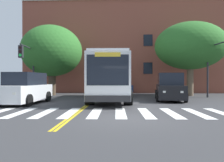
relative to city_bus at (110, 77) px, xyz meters
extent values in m
plane|color=#38383A|center=(1.07, -8.30, -1.88)|extent=(120.00, 120.00, 0.00)
cube|color=white|center=(-4.16, -6.76, -1.88)|extent=(0.59, 3.53, 0.01)
cube|color=white|center=(-2.91, -6.73, -1.88)|extent=(0.59, 3.53, 0.01)
cube|color=white|center=(-1.66, -6.70, -1.88)|extent=(0.59, 3.53, 0.01)
cube|color=white|center=(-0.40, -6.66, -1.88)|extent=(0.59, 3.53, 0.01)
cube|color=white|center=(0.85, -6.63, -1.88)|extent=(0.59, 3.53, 0.01)
cube|color=white|center=(2.10, -6.60, -1.88)|extent=(0.59, 3.53, 0.01)
cube|color=white|center=(3.36, -6.57, -1.88)|extent=(0.59, 3.53, 0.01)
cube|color=white|center=(4.61, -6.54, -1.88)|extent=(0.59, 3.53, 0.01)
cube|color=white|center=(5.86, -6.50, -1.88)|extent=(0.59, 3.53, 0.01)
cube|color=gold|center=(-1.40, 7.35, -1.88)|extent=(0.12, 36.00, 0.01)
cube|color=gold|center=(-1.24, 7.35, -1.88)|extent=(0.12, 36.00, 0.01)
cube|color=white|center=(0.00, 0.02, -0.04)|extent=(2.86, 10.97, 2.85)
cube|color=black|center=(1.30, 0.06, 0.25)|extent=(0.27, 10.04, 1.03)
cube|color=black|center=(-1.30, -0.01, 0.25)|extent=(0.27, 10.04, 1.03)
cube|color=black|center=(0.13, -5.44, 0.30)|extent=(2.33, 0.08, 1.71)
cube|color=yellow|center=(0.14, -5.45, 1.16)|extent=(1.42, 0.07, 0.24)
cube|color=#232326|center=(0.14, -5.47, -1.28)|extent=(2.54, 0.16, 0.36)
cube|color=silver|center=(0.00, 0.02, 1.47)|extent=(2.69, 10.53, 0.16)
cylinder|color=black|center=(1.32, -3.33, -1.39)|extent=(0.58, 1.00, 0.99)
cylinder|color=black|center=(-1.15, -3.39, -1.39)|extent=(0.58, 1.00, 0.99)
cylinder|color=black|center=(1.18, 2.51, -1.39)|extent=(0.58, 1.00, 0.99)
cylinder|color=black|center=(-1.30, 2.45, -1.39)|extent=(0.58, 1.00, 0.99)
cube|color=white|center=(-5.71, -2.69, -1.14)|extent=(2.13, 5.13, 1.07)
cube|color=black|center=(-5.71, -2.64, -0.17)|extent=(1.86, 3.20, 0.85)
cube|color=white|center=(-5.24, -5.26, -1.03)|extent=(0.20, 0.05, 0.14)
cylinder|color=black|center=(-4.79, -4.30, -1.50)|extent=(0.25, 0.77, 0.76)
cylinder|color=black|center=(-4.66, -1.17, -1.50)|extent=(0.25, 0.77, 0.76)
cylinder|color=black|center=(-6.63, -1.09, -1.50)|extent=(0.25, 0.77, 0.76)
cube|color=black|center=(4.76, 0.18, -1.17)|extent=(2.59, 5.36, 1.01)
cube|color=black|center=(4.77, 0.23, -0.19)|extent=(2.15, 3.39, 0.95)
cube|color=white|center=(5.01, -2.47, -1.07)|extent=(0.20, 0.07, 0.14)
cube|color=white|center=(3.85, -2.31, -1.07)|extent=(0.20, 0.07, 0.14)
cylinder|color=black|center=(5.55, -1.53, -1.50)|extent=(0.32, 0.78, 0.76)
cylinder|color=black|center=(3.57, -1.27, -1.50)|extent=(0.32, 0.78, 0.76)
cylinder|color=black|center=(5.96, 1.64, -1.50)|extent=(0.32, 0.78, 0.76)
cylinder|color=black|center=(3.98, 1.89, -1.50)|extent=(0.32, 0.78, 0.76)
cube|color=navy|center=(1.32, 10.86, -1.31)|extent=(2.03, 3.88, 0.80)
cube|color=black|center=(1.32, 10.89, -0.48)|extent=(1.70, 2.19, 0.87)
cube|color=white|center=(2.01, 9.03, -1.23)|extent=(0.20, 0.06, 0.14)
cube|color=white|center=(1.01, 8.93, -1.23)|extent=(0.20, 0.06, 0.14)
cylinder|color=black|center=(2.29, 9.79, -1.58)|extent=(0.28, 0.62, 0.60)
cylinder|color=black|center=(0.58, 9.62, -1.58)|extent=(0.28, 0.62, 0.60)
cylinder|color=black|center=(2.06, 12.09, -1.58)|extent=(0.28, 0.62, 0.60)
cylinder|color=black|center=(0.36, 11.92, -1.58)|extent=(0.28, 0.62, 0.60)
cylinder|color=#28282D|center=(8.88, 3.12, 0.66)|extent=(0.16, 0.16, 5.09)
cylinder|color=#28282D|center=(9.08, 1.41, 2.82)|extent=(0.50, 3.42, 0.11)
cylinder|color=#28282D|center=(-7.56, 3.15, 0.56)|extent=(0.16, 0.16, 4.89)
cylinder|color=#28282D|center=(-7.42, 1.48, 2.65)|extent=(0.39, 3.35, 0.11)
cube|color=#28282D|center=(-7.29, -0.04, 2.05)|extent=(0.36, 0.31, 1.00)
cylinder|color=black|center=(-7.28, -0.19, 2.35)|extent=(0.22, 0.05, 0.22)
cylinder|color=black|center=(-7.28, -0.19, 2.05)|extent=(0.22, 0.05, 0.22)
cylinder|color=green|center=(-7.28, -0.19, 1.75)|extent=(0.22, 0.05, 0.22)
cylinder|color=#28282D|center=(-0.59, 4.09, 0.50)|extent=(0.16, 0.16, 4.77)
cylinder|color=#28282D|center=(-0.57, 2.56, 2.36)|extent=(0.16, 3.06, 0.11)
cube|color=#28282D|center=(-0.55, 1.18, 1.76)|extent=(0.34, 0.29, 1.00)
cylinder|color=black|center=(-0.54, 1.03, 2.06)|extent=(0.22, 0.03, 0.22)
cylinder|color=black|center=(-0.54, 1.03, 1.76)|extent=(0.22, 0.03, 0.22)
cylinder|color=green|center=(-0.54, 1.03, 1.46)|extent=(0.22, 0.03, 0.22)
cylinder|color=brown|center=(7.88, 5.03, -0.36)|extent=(0.66, 0.66, 3.04)
ellipsoid|color=#2D6B28|center=(7.88, 5.03, 3.19)|extent=(7.46, 7.02, 4.79)
cylinder|color=#4C3D2D|center=(-6.44, 5.36, -0.67)|extent=(0.75, 0.75, 2.41)
ellipsoid|color=#2D6B28|center=(-6.44, 5.36, 2.82)|extent=(8.39, 8.60, 5.37)
cube|color=brown|center=(4.15, 13.66, 4.24)|extent=(31.43, 8.38, 12.23)
cube|color=black|center=(-8.43, 9.45, 1.18)|extent=(1.10, 0.06, 1.40)
cube|color=black|center=(4.15, 9.45, 1.18)|extent=(1.10, 0.06, 1.40)
cube|color=black|center=(-8.43, 9.45, 4.60)|extent=(1.10, 0.06, 1.40)
cube|color=black|center=(4.15, 9.45, 4.60)|extent=(1.10, 0.06, 1.40)
camera|label=1|loc=(0.89, -17.45, -0.23)|focal=35.00mm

